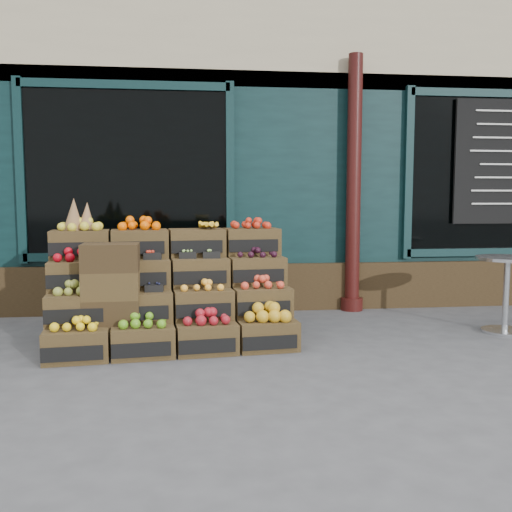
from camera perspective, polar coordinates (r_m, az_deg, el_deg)
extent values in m
plane|color=#464648|center=(5.24, 3.13, -10.03)|extent=(60.00, 60.00, 0.00)
cube|color=black|center=(10.25, -1.91, 11.21)|extent=(12.00, 6.00, 4.80)
cube|color=#C1B28C|center=(7.68, 0.09, 23.78)|extent=(12.00, 0.18, 2.00)
cube|color=black|center=(7.27, 0.12, 6.35)|extent=(12.00, 0.12, 3.00)
cube|color=#312413|center=(7.29, 0.18, -3.12)|extent=(12.00, 0.18, 0.60)
cube|color=black|center=(7.19, -12.71, 8.21)|extent=(2.40, 0.06, 2.00)
cube|color=black|center=(8.24, 23.08, 7.56)|extent=(2.40, 0.06, 2.00)
cylinder|color=#340D0C|center=(7.32, 9.74, 7.04)|extent=(0.18, 0.18, 3.20)
cube|color=black|center=(8.17, 23.40, 8.62)|extent=(1.30, 0.04, 1.60)
cube|color=#42321A|center=(5.34, -17.51, -8.46)|extent=(0.59, 0.44, 0.28)
cube|color=black|center=(5.15, -17.70, -9.32)|extent=(0.51, 0.07, 0.13)
cube|color=yellow|center=(5.30, -17.57, -6.53)|extent=(0.47, 0.34, 0.09)
cube|color=#42321A|center=(5.32, -11.22, -8.35)|extent=(0.59, 0.44, 0.28)
cube|color=black|center=(5.13, -11.16, -9.21)|extent=(0.51, 0.07, 0.13)
cube|color=#559219|center=(5.28, -11.26, -6.39)|extent=(0.47, 0.34, 0.09)
cube|color=#42321A|center=(5.36, -4.97, -8.15)|extent=(0.59, 0.44, 0.28)
cube|color=black|center=(5.17, -4.66, -8.99)|extent=(0.51, 0.07, 0.13)
cube|color=maroon|center=(5.32, -4.98, -6.14)|extent=(0.47, 0.34, 0.11)
cube|color=#42321A|center=(5.46, 1.12, -7.86)|extent=(0.59, 0.44, 0.28)
cube|color=black|center=(5.28, 1.65, -8.67)|extent=(0.51, 0.07, 0.13)
cube|color=#C3901B|center=(5.42, 1.12, -5.76)|extent=(0.47, 0.34, 0.13)
cube|color=#42321A|center=(5.51, -17.39, -5.05)|extent=(0.59, 0.44, 0.28)
cube|color=black|center=(5.31, -17.57, -5.76)|extent=(0.51, 0.07, 0.13)
cube|color=olive|center=(5.48, -17.45, -3.13)|extent=(0.47, 0.34, 0.09)
cube|color=#42321A|center=(5.49, -11.34, -4.94)|extent=(0.59, 0.44, 0.28)
cube|color=black|center=(5.29, -11.29, -5.64)|extent=(0.51, 0.07, 0.13)
cube|color=#151833|center=(5.46, -11.37, -3.34)|extent=(0.47, 0.34, 0.03)
cube|color=#42321A|center=(5.53, -5.32, -4.77)|extent=(0.59, 0.44, 0.28)
cube|color=black|center=(5.33, -5.03, -5.46)|extent=(0.51, 0.07, 0.13)
cube|color=#FFA82E|center=(5.50, -5.33, -2.96)|extent=(0.47, 0.34, 0.08)
cube|color=#42321A|center=(5.63, 0.55, -4.55)|extent=(0.59, 0.44, 0.28)
cube|color=black|center=(5.44, 1.05, -5.22)|extent=(0.51, 0.07, 0.13)
cube|color=red|center=(5.60, 0.55, -2.70)|extent=(0.47, 0.34, 0.09)
cube|color=#42321A|center=(5.70, -17.28, -1.86)|extent=(0.59, 0.44, 0.28)
cube|color=black|center=(5.50, -17.44, -2.42)|extent=(0.51, 0.07, 0.13)
cube|color=#AE0613|center=(5.68, -17.33, 0.01)|extent=(0.47, 0.34, 0.09)
cube|color=#42321A|center=(5.68, -11.45, -1.74)|extent=(0.59, 0.44, 0.28)
cube|color=black|center=(5.48, -11.40, -2.30)|extent=(0.51, 0.07, 0.13)
cube|color=#B12918|center=(5.66, -11.48, -0.15)|extent=(0.47, 0.34, 0.04)
cube|color=#42321A|center=(5.72, -5.64, -1.60)|extent=(0.59, 0.44, 0.28)
cube|color=black|center=(5.52, -5.38, -2.15)|extent=(0.51, 0.07, 0.13)
cube|color=#91C357|center=(5.70, -5.66, -0.05)|extent=(0.47, 0.34, 0.03)
cube|color=#42321A|center=(5.81, 0.03, -1.45)|extent=(0.59, 0.44, 0.28)
cube|color=black|center=(5.62, 0.49, -1.99)|extent=(0.51, 0.07, 0.13)
cube|color=black|center=(5.80, 0.03, 0.27)|extent=(0.47, 0.34, 0.07)
cube|color=#42321A|center=(5.90, -17.17, 1.12)|extent=(0.59, 0.44, 0.28)
cube|color=black|center=(5.70, -17.33, 0.68)|extent=(0.51, 0.07, 0.13)
cube|color=gold|center=(5.89, -17.23, 2.93)|extent=(0.47, 0.34, 0.09)
cube|color=#42321A|center=(5.88, -11.55, 1.25)|extent=(0.59, 0.44, 0.28)
cube|color=black|center=(5.68, -11.51, 0.81)|extent=(0.51, 0.07, 0.13)
cube|color=#F95A00|center=(5.87, -11.59, 3.09)|extent=(0.47, 0.34, 0.10)
cube|color=#42321A|center=(5.92, -5.94, 1.36)|extent=(0.59, 0.44, 0.28)
cube|color=black|center=(5.72, -5.70, 0.93)|extent=(0.51, 0.07, 0.13)
cube|color=gold|center=(5.91, -5.96, 3.12)|extent=(0.47, 0.34, 0.09)
cube|color=#42321A|center=(6.02, -0.46, 1.46)|extent=(0.59, 0.44, 0.28)
cube|color=black|center=(5.82, -0.04, 1.04)|extent=(0.51, 0.07, 0.13)
cube|color=red|center=(6.00, -0.46, 3.18)|extent=(0.47, 0.34, 0.08)
cube|color=#312413|center=(5.56, -8.27, -7.68)|extent=(2.32, 0.61, 0.28)
cube|color=#312413|center=(5.76, -8.47, -5.80)|extent=(2.32, 0.61, 0.56)
cube|color=#312413|center=(5.96, -8.66, -4.04)|extent=(2.32, 0.61, 0.84)
cone|color=olive|center=(5.90, -17.77, 4.02)|extent=(0.19, 0.19, 0.32)
cone|color=olive|center=(5.92, -16.57, 3.85)|extent=(0.17, 0.17, 0.28)
cube|color=#42321A|center=(5.51, -14.13, -8.05)|extent=(0.52, 0.36, 0.25)
cube|color=#312413|center=(5.46, -14.20, -5.45)|extent=(0.52, 0.36, 0.25)
cube|color=#42321A|center=(5.41, -14.27, -2.81)|extent=(0.52, 0.36, 0.25)
cube|color=#312413|center=(5.38, -14.33, -0.14)|extent=(0.52, 0.36, 0.25)
cylinder|color=silver|center=(6.69, 23.58, -6.89)|extent=(0.47, 0.47, 0.03)
cylinder|color=silver|center=(6.62, 23.71, -3.65)|extent=(0.06, 0.06, 0.78)
cylinder|color=silver|center=(6.57, 23.85, -0.21)|extent=(0.65, 0.65, 0.03)
imported|color=#144816|center=(7.92, -8.98, 2.90)|extent=(0.77, 0.51, 2.08)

